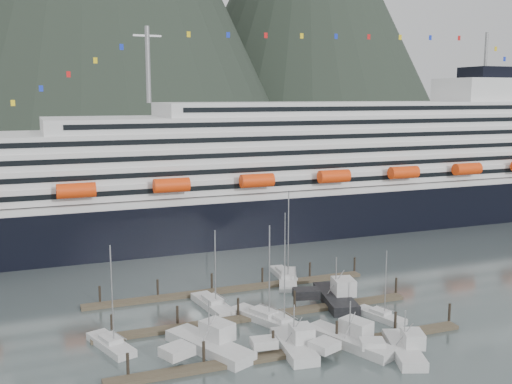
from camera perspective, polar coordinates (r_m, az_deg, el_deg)
ground at (r=88.14m, az=4.23°, el=-12.08°), size 1600.00×1600.00×0.00m
cruise_ship at (r=146.05m, az=5.65°, el=1.34°), size 210.00×30.40×50.30m
dock_near at (r=77.78m, az=4.10°, el=-14.84°), size 48.18×2.28×3.20m
dock_mid at (r=88.78m, az=0.43°, el=-11.68°), size 48.18×2.28×3.20m
dock_far at (r=100.27m, az=-2.35°, el=-9.20°), size 48.18×2.28×3.20m
sailboat_a at (r=81.07m, az=-13.66°, el=-13.96°), size 5.39×9.48×14.18m
sailboat_b at (r=87.46m, az=0.73°, el=-11.92°), size 7.16×11.35×14.72m
sailboat_c at (r=92.72m, az=-4.14°, el=-10.70°), size 4.25×10.76×12.83m
sailboat_d at (r=86.02m, az=2.33°, el=-12.32°), size 3.96×10.82×12.97m
sailboat_f at (r=107.59m, az=2.60°, el=-7.85°), size 3.30×8.81×12.19m
sailboat_g at (r=104.80m, az=3.06°, el=-8.30°), size 7.44×11.95×16.72m
sailboat_h at (r=90.12m, az=11.73°, el=-11.50°), size 4.62×8.30×10.64m
trawler_a at (r=77.96m, az=-4.56°, el=-14.29°), size 11.27×13.75×7.38m
trawler_b at (r=78.10m, az=3.53°, el=-14.28°), size 8.10×10.62×6.67m
trawler_c at (r=80.24m, az=8.82°, el=-13.72°), size 10.47×13.27×6.58m
trawler_d at (r=79.23m, az=13.82°, el=-14.22°), size 8.83×10.95×6.22m
trawler_e at (r=95.16m, az=7.50°, el=-9.86°), size 10.07×12.97×8.10m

